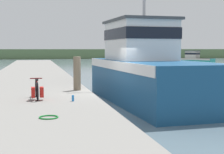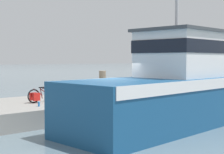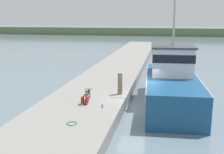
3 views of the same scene
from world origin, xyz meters
The scene contains 7 objects.
ground_plane centered at (0.00, 0.00, 0.00)m, with size 320.00×320.00×0.00m, color slate.
dock_pier centered at (-3.26, 0.00, 0.37)m, with size 4.97×80.00×0.73m, color gray.
fishing_boat_main centered at (1.99, 1.79, 1.53)m, with size 3.76×11.08×8.56m.
bicycle_touring centered at (-2.93, -1.54, 1.04)m, with size 0.46×1.64×0.69m.
mooring_post centered at (-1.28, 0.69, 1.43)m, with size 0.31×0.31×1.40m, color #756651.
hose_coil centered at (-2.66, -4.90, 0.75)m, with size 0.49×0.49×0.04m, color #197A2D.
water_bottle_on_curb centered at (-1.78, -2.30, 0.83)m, with size 0.08×0.08×0.20m, color blue.
Camera 3 is at (1.61, -16.79, 5.69)m, focal length 45.00 mm.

